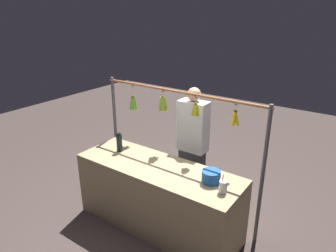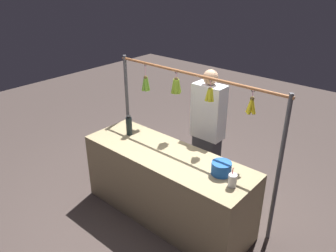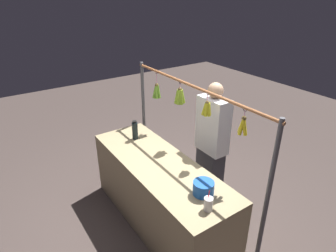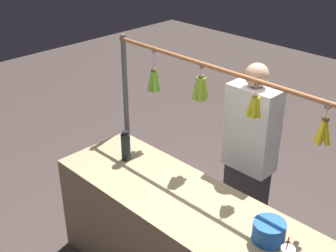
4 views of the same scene
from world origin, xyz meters
name	(u,v)px [view 2 (image 2 of 4)]	position (x,y,z in m)	size (l,w,h in m)	color
ground_plane	(167,214)	(0.00, 0.00, 0.00)	(12.00, 12.00, 0.00)	#453935
market_counter	(167,185)	(0.00, 0.00, 0.42)	(2.07, 0.69, 0.85)	tan
display_rack	(189,112)	(0.04, -0.44, 1.20)	(2.27, 0.13, 1.70)	#4C4C51
water_bottle	(129,126)	(0.66, -0.06, 0.97)	(0.07, 0.07, 0.25)	black
blue_bucket	(221,168)	(-0.67, -0.06, 0.91)	(0.20, 0.20, 0.13)	#1A52AE
drink_cup	(232,180)	(-0.87, 0.05, 0.91)	(0.08, 0.08, 0.19)	silver
vendor_person	(207,134)	(-0.04, -0.74, 0.82)	(0.39, 0.21, 1.66)	#2D2D38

